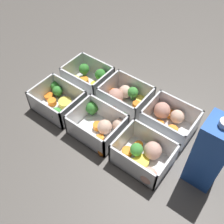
{
  "coord_description": "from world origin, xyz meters",
  "views": [
    {
      "loc": [
        0.29,
        -0.38,
        0.57
      ],
      "look_at": [
        0.0,
        0.0,
        0.02
      ],
      "focal_mm": 42.0,
      "sensor_mm": 36.0,
      "label": 1
    }
  ],
  "objects": [
    {
      "name": "container_far_left",
      "position": [
        -0.13,
        0.07,
        0.03
      ],
      "size": [
        0.13,
        0.11,
        0.06
      ],
      "color": "white",
      "rests_on": "ground_plane"
    },
    {
      "name": "ground_plane",
      "position": [
        0.0,
        0.0,
        0.0
      ],
      "size": [
        4.0,
        4.0,
        0.0
      ],
      "primitive_type": "plane",
      "color": "#56514C"
    },
    {
      "name": "container_near_left",
      "position": [
        -0.15,
        -0.06,
        0.02
      ],
      "size": [
        0.14,
        0.11,
        0.06
      ],
      "color": "white",
      "rests_on": "ground_plane"
    },
    {
      "name": "container_far_right",
      "position": [
        0.14,
        0.07,
        0.02
      ],
      "size": [
        0.13,
        0.11,
        0.06
      ],
      "color": "white",
      "rests_on": "ground_plane"
    },
    {
      "name": "juice_carton",
      "position": [
        0.27,
        -0.02,
        0.1
      ],
      "size": [
        0.07,
        0.07,
        0.2
      ],
      "color": "blue",
      "rests_on": "ground_plane"
    },
    {
      "name": "container_near_right",
      "position": [
        0.15,
        -0.07,
        0.02
      ],
      "size": [
        0.13,
        0.12,
        0.06
      ],
      "color": "white",
      "rests_on": "ground_plane"
    },
    {
      "name": "container_near_center",
      "position": [
        0.0,
        -0.05,
        0.02
      ],
      "size": [
        0.14,
        0.12,
        0.06
      ],
      "color": "white",
      "rests_on": "ground_plane"
    },
    {
      "name": "container_far_center",
      "position": [
        -0.0,
        0.06,
        0.02
      ],
      "size": [
        0.13,
        0.13,
        0.06
      ],
      "color": "white",
      "rests_on": "ground_plane"
    }
  ]
}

